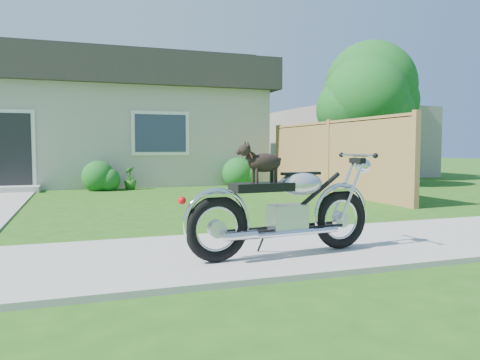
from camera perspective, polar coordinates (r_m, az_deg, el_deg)
name	(u,v)px	position (r m, az deg, el deg)	size (l,w,h in m)	color
ground	(63,267)	(5.01, -20.77, -9.93)	(80.00, 80.00, 0.00)	#235114
sidewalk	(63,265)	(5.01, -20.77, -9.71)	(24.00, 2.20, 0.04)	#9E9B93
house	(71,119)	(16.89, -19.89, 7.06)	(12.60, 7.03, 4.50)	#B5AEA3
fence	(329,157)	(12.27, 10.84, 2.79)	(0.12, 6.62, 1.90)	#A07B48
tree_near	(370,103)	(14.76, 15.57, 8.98)	(2.61, 2.55, 3.91)	#3D2B1C
tree_far	(375,91)	(17.77, 16.10, 10.39)	(3.26, 3.26, 5.00)	#3D2B1C
shrub_row	(8,177)	(13.50, -26.47, 0.37)	(11.27, 1.09, 1.09)	#16561B
potted_plant_right	(130,178)	(13.52, -13.24, 0.22)	(0.36, 0.36, 0.64)	#25681C
motorcycle_with_dog	(286,207)	(4.99, 5.65, -3.27)	(2.22, 0.60, 1.18)	black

